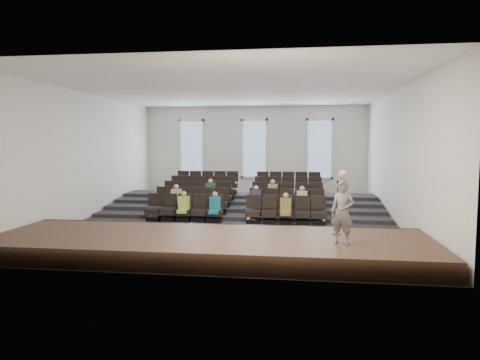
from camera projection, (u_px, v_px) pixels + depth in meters
name	position (u px, v px, depth m)	size (l,w,h in m)	color
ground	(236.00, 221.00, 16.60)	(14.00, 14.00, 0.00)	black
ceiling	(236.00, 90.00, 16.17)	(12.00, 14.00, 0.02)	white
wall_back	(254.00, 152.00, 23.32)	(12.00, 0.04, 5.00)	white
wall_front	(191.00, 166.00, 9.45)	(12.00, 0.04, 5.00)	white
wall_left	(88.00, 156.00, 17.18)	(0.04, 14.00, 5.00)	white
wall_right	(399.00, 157.00, 15.59)	(0.04, 14.00, 5.00)	white
stage	(209.00, 245.00, 11.54)	(11.80, 3.60, 0.50)	#40291B
stage_lip	(221.00, 232.00, 13.29)	(11.80, 0.06, 0.52)	black
risers	(246.00, 204.00, 19.71)	(11.80, 4.80, 0.60)	black
seating_rows	(241.00, 198.00, 18.06)	(6.80, 4.70, 1.67)	black
windows	(254.00, 149.00, 23.23)	(8.44, 0.10, 3.24)	white
audience	(237.00, 199.00, 16.85)	(5.45, 2.64, 1.10)	#9BC04C
speaker	(342.00, 212.00, 10.62)	(0.58, 0.38, 1.59)	slate
mic_stand	(337.00, 219.00, 11.72)	(0.25, 0.25, 1.49)	black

